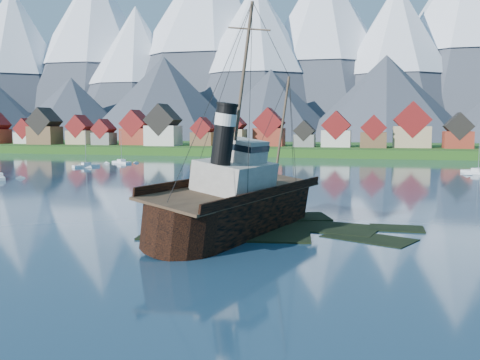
% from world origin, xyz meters
% --- Properties ---
extents(ground, '(1400.00, 1400.00, 0.00)m').
position_xyz_m(ground, '(0.00, 0.00, 0.00)').
color(ground, '#1C374E').
rests_on(ground, ground).
extents(shoal, '(31.71, 21.24, 1.14)m').
position_xyz_m(shoal, '(1.78, 2.15, -0.35)').
color(shoal, black).
rests_on(shoal, ground).
extents(shore_bank, '(600.00, 80.00, 3.20)m').
position_xyz_m(shore_bank, '(0.00, 170.00, 0.00)').
color(shore_bank, '#214915').
rests_on(shore_bank, ground).
extents(seawall, '(600.00, 2.50, 2.00)m').
position_xyz_m(seawall, '(0.00, 132.00, 0.00)').
color(seawall, '#3F3D38').
rests_on(seawall, ground).
extents(town, '(250.96, 16.69, 17.30)m').
position_xyz_m(town, '(-33.12, 152.18, 8.99)').
color(town, maroon).
rests_on(town, ground).
extents(mountains, '(965.00, 340.00, 205.00)m').
position_xyz_m(mountains, '(-0.79, 481.26, 89.34)').
color(mountains, '#2D333D').
rests_on(mountains, ground).
extents(tugboat_wreck, '(7.47, 32.17, 25.49)m').
position_xyz_m(tugboat_wreck, '(-2.34, 0.85, 3.19)').
color(tugboat_wreck, black).
rests_on(tugboat_wreck, ground).
extents(sailboat_b, '(5.78, 7.20, 10.83)m').
position_xyz_m(sailboat_b, '(-64.82, 75.27, 0.25)').
color(sailboat_b, white).
rests_on(sailboat_b, ground).
extents(sailboat_c, '(7.78, 5.90, 10.23)m').
position_xyz_m(sailboat_c, '(-61.70, 90.40, 0.23)').
color(sailboat_c, white).
rests_on(sailboat_c, ground).
extents(sailboat_e, '(6.91, 9.39, 11.04)m').
position_xyz_m(sailboat_e, '(36.60, 79.75, 0.24)').
color(sailboat_e, white).
rests_on(sailboat_e, ground).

